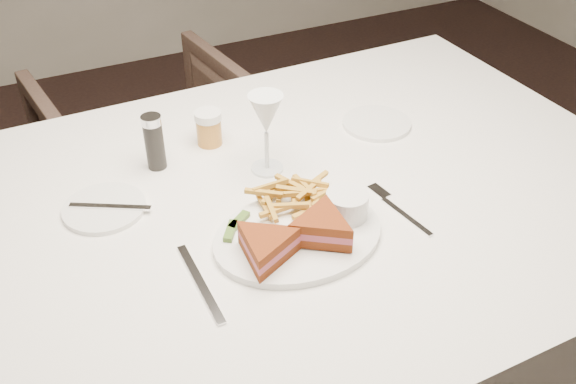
% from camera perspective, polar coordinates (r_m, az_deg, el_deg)
% --- Properties ---
extents(table, '(1.60, 1.08, 0.75)m').
position_cam_1_polar(table, '(1.53, -0.83, -11.84)').
color(table, white).
rests_on(table, ground).
extents(chair_far, '(0.72, 0.69, 0.67)m').
position_cam_1_polar(chair_far, '(2.24, -11.88, 3.68)').
color(chair_far, '#4E3930').
rests_on(chair_far, ground).
extents(table_setting, '(0.81, 0.61, 0.18)m').
position_cam_1_polar(table_setting, '(1.22, -0.67, -0.40)').
color(table_setting, white).
rests_on(table_setting, table).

